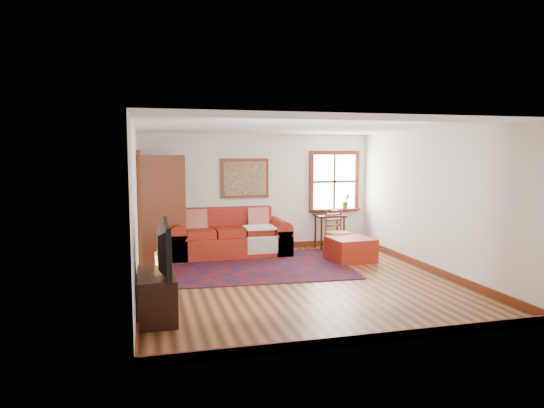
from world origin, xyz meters
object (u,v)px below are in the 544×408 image
object	(u,v)px
ladder_back_chair	(337,231)
red_leather_sofa	(229,240)
side_table	(330,220)
red_ottoman	(351,249)
media_cabinet	(157,295)

from	to	relation	value
ladder_back_chair	red_leather_sofa	bearing A→B (deg)	167.35
side_table	red_ottoman	bearing A→B (deg)	-92.35
red_leather_sofa	side_table	xyz separation A→B (m)	(2.26, 0.15, 0.30)
red_leather_sofa	media_cabinet	bearing A→B (deg)	-113.40
red_leather_sofa	media_cabinet	size ratio (longest dim) A/B	2.32
side_table	media_cabinet	size ratio (longest dim) A/B	0.71
red_leather_sofa	red_ottoman	bearing A→B (deg)	-26.64
side_table	ladder_back_chair	size ratio (longest dim) A/B	0.82
media_cabinet	red_leather_sofa	bearing A→B (deg)	66.60
media_cabinet	side_table	bearing A→B (deg)	44.14
media_cabinet	red_ottoman	bearing A→B (deg)	32.94
side_table	red_leather_sofa	bearing A→B (deg)	-176.30
red_ottoman	side_table	size ratio (longest dim) A/B	1.06
side_table	ladder_back_chair	bearing A→B (deg)	-98.37
red_ottoman	ladder_back_chair	bearing A→B (deg)	89.55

